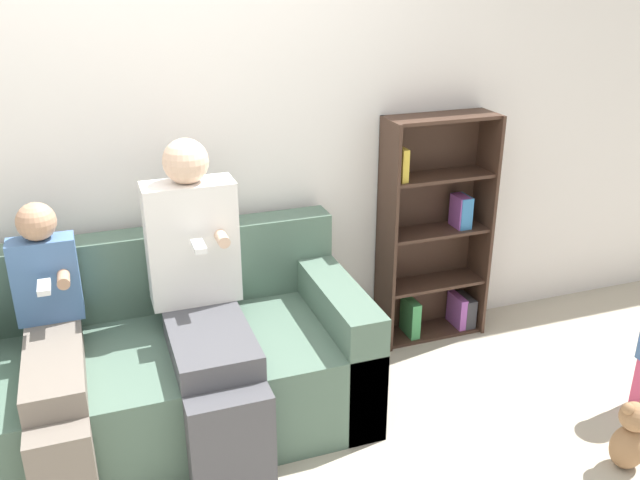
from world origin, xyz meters
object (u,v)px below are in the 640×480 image
(couch, at_px, (167,369))
(adult_seated, at_px, (204,297))
(child_seated, at_px, (53,355))
(bookshelf, at_px, (434,236))
(teddy_bear, at_px, (630,437))

(couch, relative_size, adult_seated, 1.36)
(child_seated, height_order, bookshelf, bookshelf)
(adult_seated, height_order, child_seated, adult_seated)
(couch, distance_m, bookshelf, 1.60)
(adult_seated, bearing_deg, bookshelf, 17.72)
(adult_seated, height_order, teddy_bear, adult_seated)
(couch, bearing_deg, teddy_bear, -28.42)
(adult_seated, bearing_deg, couch, 155.87)
(teddy_bear, bearing_deg, adult_seated, 151.12)
(child_seated, relative_size, teddy_bear, 3.28)
(couch, relative_size, teddy_bear, 5.40)
(adult_seated, bearing_deg, child_seated, -174.32)
(adult_seated, relative_size, child_seated, 1.21)
(adult_seated, height_order, bookshelf, adult_seated)
(couch, distance_m, teddy_bear, 2.02)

